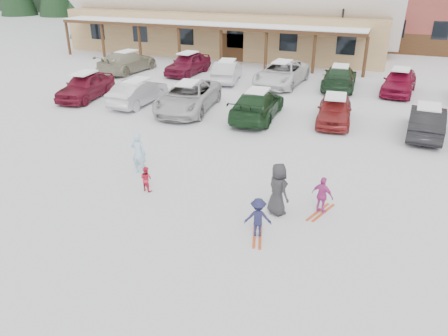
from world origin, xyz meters
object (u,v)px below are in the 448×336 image
(lamp_post, at_px, (343,16))
(parked_car_11, at_px, (339,77))
(adult_skier, at_px, (139,153))
(parked_car_2, at_px, (188,97))
(parked_car_12, at_px, (399,81))
(parked_car_3, at_px, (257,105))
(parked_car_10, at_px, (282,73))
(parked_car_9, at_px, (227,71))
(bystander_dark, at_px, (278,189))
(child_navy, at_px, (258,218))
(parked_car_4, at_px, (334,110))
(parked_car_7, at_px, (127,62))
(day_lodge, at_px, (230,5))
(toddler_red, at_px, (146,179))
(parked_car_0, at_px, (85,86))
(parked_car_8, at_px, (188,63))
(parked_car_1, at_px, (138,92))
(child_magenta, at_px, (322,196))
(parked_car_5, at_px, (426,121))

(lamp_post, bearing_deg, parked_car_11, -82.76)
(lamp_post, relative_size, adult_skier, 4.06)
(parked_car_2, bearing_deg, parked_car_12, 29.55)
(lamp_post, distance_m, parked_car_12, 9.22)
(parked_car_3, distance_m, parked_car_10, 7.28)
(parked_car_10, bearing_deg, parked_car_9, -169.70)
(parked_car_12, bearing_deg, bystander_dark, -95.84)
(child_navy, height_order, parked_car_3, parked_car_3)
(parked_car_4, height_order, parked_car_7, parked_car_7)
(day_lodge, bearing_deg, parked_car_4, -56.42)
(toddler_red, bearing_deg, parked_car_0, -32.26)
(parked_car_2, height_order, parked_car_4, parked_car_2)
(lamp_post, relative_size, parked_car_9, 1.55)
(toddler_red, relative_size, child_navy, 0.75)
(parked_car_7, xyz_separation_m, parked_car_12, (18.94, 0.59, -0.00))
(parked_car_2, bearing_deg, day_lodge, 96.82)
(child_navy, bearing_deg, parked_car_4, -108.41)
(parked_car_7, bearing_deg, parked_car_2, 146.07)
(adult_skier, distance_m, parked_car_11, 16.56)
(child_navy, xyz_separation_m, parked_car_8, (-10.64, 18.54, 0.15))
(child_navy, relative_size, parked_car_9, 0.29)
(child_navy, relative_size, parked_car_12, 0.28)
(parked_car_9, bearing_deg, toddler_red, 89.77)
(parked_car_1, relative_size, parked_car_10, 0.77)
(parked_car_9, bearing_deg, parked_car_12, 173.96)
(adult_skier, bearing_deg, parked_car_7, -58.05)
(parked_car_0, bearing_deg, parked_car_11, 23.88)
(child_magenta, bearing_deg, day_lodge, -44.39)
(toddler_red, distance_m, parked_car_11, 17.40)
(parked_car_12, bearing_deg, parked_car_8, -175.19)
(parked_car_8, distance_m, parked_car_10, 7.17)
(day_lodge, height_order, parked_car_7, day_lodge)
(lamp_post, xyz_separation_m, toddler_red, (-3.75, -24.20, -3.28))
(parked_car_5, bearing_deg, parked_car_12, -77.23)
(parked_car_1, distance_m, parked_car_8, 7.96)
(adult_skier, bearing_deg, parked_car_5, -143.03)
(child_magenta, bearing_deg, lamp_post, -63.92)
(lamp_post, relative_size, parked_car_8, 1.47)
(parked_car_2, height_order, parked_car_10, parked_car_10)
(parked_car_4, bearing_deg, parked_car_0, 177.77)
(parked_car_0, relative_size, parked_car_2, 0.81)
(parked_car_3, relative_size, parked_car_10, 0.91)
(lamp_post, height_order, parked_car_4, lamp_post)
(toddler_red, height_order, parked_car_2, parked_car_2)
(bystander_dark, xyz_separation_m, parked_car_2, (-7.22, 9.05, -0.10))
(toddler_red, height_order, parked_car_5, parked_car_5)
(parked_car_3, bearing_deg, parked_car_5, 179.76)
(parked_car_8, bearing_deg, parked_car_1, -80.91)
(day_lodge, relative_size, parked_car_3, 5.77)
(parked_car_1, bearing_deg, parked_car_4, -174.12)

